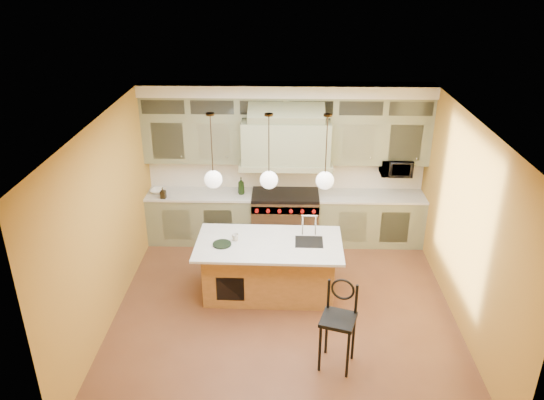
{
  "coord_description": "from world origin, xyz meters",
  "views": [
    {
      "loc": [
        -0.01,
        -6.56,
        4.82
      ],
      "look_at": [
        -0.2,
        0.7,
        1.49
      ],
      "focal_mm": 35.0,
      "sensor_mm": 36.0,
      "label": 1
    }
  ],
  "objects_px": {
    "range": "(285,217)",
    "kitchen_island": "(270,266)",
    "microwave": "(396,167)",
    "counter_stool": "(339,320)"
  },
  "relations": [
    {
      "from": "kitchen_island",
      "to": "range",
      "type": "bearing_deg",
      "value": 83.16
    },
    {
      "from": "range",
      "to": "kitchen_island",
      "type": "relative_size",
      "value": 0.54
    },
    {
      "from": "microwave",
      "to": "kitchen_island",
      "type": "bearing_deg",
      "value": -140.47
    },
    {
      "from": "counter_stool",
      "to": "microwave",
      "type": "height_order",
      "value": "microwave"
    },
    {
      "from": "range",
      "to": "counter_stool",
      "type": "distance_m",
      "value": 3.35
    },
    {
      "from": "kitchen_island",
      "to": "microwave",
      "type": "distance_m",
      "value": 3.0
    },
    {
      "from": "range",
      "to": "counter_stool",
      "type": "relative_size",
      "value": 1.0
    },
    {
      "from": "counter_stool",
      "to": "range",
      "type": "bearing_deg",
      "value": 119.25
    },
    {
      "from": "counter_stool",
      "to": "microwave",
      "type": "distance_m",
      "value": 3.69
    },
    {
      "from": "counter_stool",
      "to": "microwave",
      "type": "bearing_deg",
      "value": 86.9
    }
  ]
}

